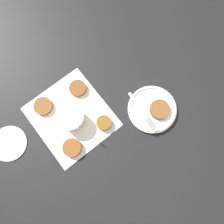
% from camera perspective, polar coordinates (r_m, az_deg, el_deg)
% --- Properties ---
extents(ground_plane, '(4.00, 4.00, 0.00)m').
position_cam_1_polar(ground_plane, '(0.90, -10.56, -1.18)').
color(ground_plane, black).
extents(napkin, '(0.35, 0.33, 0.00)m').
position_cam_1_polar(napkin, '(0.90, -10.42, -1.11)').
color(napkin, white).
rests_on(napkin, ground_plane).
extents(sauce_bowl, '(0.11, 0.10, 0.12)m').
position_cam_1_polar(sauce_bowl, '(0.87, -10.51, -1.84)').
color(sauce_bowl, white).
rests_on(sauce_bowl, napkin).
extents(fritter_0, '(0.08, 0.08, 0.02)m').
position_cam_1_polar(fritter_0, '(0.93, -17.50, 1.45)').
color(fritter_0, brown).
rests_on(fritter_0, napkin).
extents(fritter_1, '(0.07, 0.07, 0.02)m').
position_cam_1_polar(fritter_1, '(0.92, -8.93, 6.15)').
color(fritter_1, brown).
rests_on(fritter_1, napkin).
extents(fritter_2, '(0.07, 0.07, 0.02)m').
position_cam_1_polar(fritter_2, '(0.87, -10.39, -9.15)').
color(fritter_2, brown).
rests_on(fritter_2, napkin).
extents(fritter_3, '(0.06, 0.06, 0.02)m').
position_cam_1_polar(fritter_3, '(0.87, -2.12, -2.85)').
color(fritter_3, brown).
rests_on(fritter_3, napkin).
extents(serving_plate, '(0.20, 0.20, 0.02)m').
position_cam_1_polar(serving_plate, '(0.90, 10.44, 0.72)').
color(serving_plate, white).
rests_on(serving_plate, ground_plane).
extents(fritter_on_plate, '(0.08, 0.08, 0.01)m').
position_cam_1_polar(fritter_on_plate, '(0.89, 12.33, 0.70)').
color(fritter_on_plate, brown).
rests_on(fritter_on_plate, serving_plate).
extents(fork, '(0.19, 0.03, 0.00)m').
position_cam_1_polar(fork, '(0.88, 8.69, -1.03)').
color(fork, silver).
rests_on(fork, serving_plate).
extents(extra_saucer, '(0.14, 0.14, 0.01)m').
position_cam_1_polar(extra_saucer, '(0.96, -25.34, -7.42)').
color(extra_saucer, white).
rests_on(extra_saucer, ground_plane).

